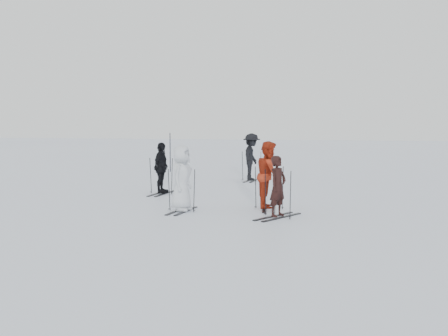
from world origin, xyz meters
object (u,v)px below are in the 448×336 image
Objects in this scene: skier_red at (269,176)px; skier_uphill_far at (252,157)px; piste_marker at (170,152)px; skier_near_dark at (278,187)px; skier_grey at (181,179)px; skier_uphill_left at (161,169)px.

skier_uphill_far is (-1.97, 7.23, 0.03)m from skier_red.
piste_marker is at bearing 56.97° from skier_uphill_far.
skier_red is 7.50m from skier_uphill_far.
skier_near_dark is at bearing -170.12° from skier_red.
skier_near_dark is 0.80× the size of skier_uphill_far.
skier_grey is (-2.23, -1.03, -0.05)m from skier_red.
skier_grey is at bearing 179.09° from skier_uphill_far.
skier_uphill_far is 1.01× the size of piste_marker.
skier_grey is 12.23m from piste_marker.
skier_grey is at bearing -149.18° from skier_uphill_left.
skier_red is 1.09× the size of skier_uphill_left.
skier_grey reaches higher than skier_near_dark.
piste_marker is at bearing 24.04° from skier_red.
skier_grey is at bearing 109.20° from skier_near_dark.
skier_uphill_left is 0.89× the size of skier_uphill_far.
skier_near_dark is 8.92m from skier_uphill_far.
skier_grey is 0.92× the size of skier_uphill_far.
skier_near_dark is 0.87× the size of skier_grey.
piste_marker is (-4.42, 11.41, 0.07)m from skier_grey.
skier_near_dark is 0.90× the size of skier_uphill_left.
skier_red is 12.32m from piste_marker.
skier_uphill_far is at bearing 1.19° from skier_grey.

